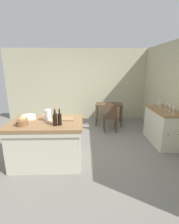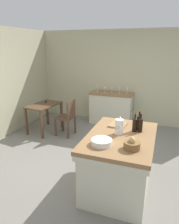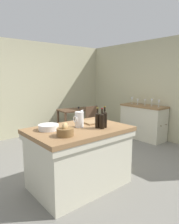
{
  "view_description": "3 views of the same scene",
  "coord_description": "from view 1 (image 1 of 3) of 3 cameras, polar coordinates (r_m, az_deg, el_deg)",
  "views": [
    {
      "loc": [
        0.29,
        -3.59,
        1.91
      ],
      "look_at": [
        0.39,
        0.14,
        0.9
      ],
      "focal_mm": 26.01,
      "sensor_mm": 36.0,
      "label": 1
    },
    {
      "loc": [
        -3.32,
        -1.06,
        2.16
      ],
      "look_at": [
        0.23,
        0.23,
        0.96
      ],
      "focal_mm": 33.28,
      "sensor_mm": 36.0,
      "label": 2
    },
    {
      "loc": [
        -2.21,
        -2.84,
        1.62
      ],
      "look_at": [
        0.39,
        0.29,
        0.93
      ],
      "focal_mm": 32.49,
      "sensor_mm": 36.0,
      "label": 3
    }
  ],
  "objects": [
    {
      "name": "wash_bowl",
      "position": [
        3.59,
        -20.59,
        -1.65
      ],
      "size": [
        0.28,
        0.28,
        0.08
      ],
      "primitive_type": "cylinder",
      "color": "white",
      "rests_on": "island_table"
    },
    {
      "name": "wine_glass_middle",
      "position": [
        4.5,
        25.37,
        2.15
      ],
      "size": [
        0.07,
        0.07,
        0.16
      ],
      "color": "white",
      "rests_on": "side_cabinet"
    },
    {
      "name": "wine_glass_far_right",
      "position": [
        4.86,
        23.1,
        3.46
      ],
      "size": [
        0.07,
        0.07,
        0.18
      ],
      "color": "white",
      "rests_on": "side_cabinet"
    },
    {
      "name": "wine_bottle_dark",
      "position": [
        3.02,
        -10.45,
        -2.21
      ],
      "size": [
        0.07,
        0.07,
        0.32
      ],
      "color": "black",
      "rests_on": "island_table"
    },
    {
      "name": "wine_bottle_amber",
      "position": [
        3.09,
        -11.97,
        -2.03
      ],
      "size": [
        0.07,
        0.07,
        0.3
      ],
      "color": "black",
      "rests_on": "island_table"
    },
    {
      "name": "writing_desk",
      "position": [
        5.6,
        6.84,
        1.68
      ],
      "size": [
        0.97,
        0.67,
        0.78
      ],
      "color": "#513826",
      "rests_on": "ground"
    },
    {
      "name": "side_cabinet",
      "position": [
        4.61,
        23.98,
        -4.62
      ],
      "size": [
        0.52,
        1.21,
        0.9
      ],
      "color": "olive",
      "rests_on": "ground"
    },
    {
      "name": "wine_glass_left",
      "position": [
        4.29,
        26.46,
        1.75
      ],
      "size": [
        0.07,
        0.07,
        0.19
      ],
      "color": "white",
      "rests_on": "side_cabinet"
    },
    {
      "name": "island_table",
      "position": [
        3.47,
        -14.6,
        -9.68
      ],
      "size": [
        1.43,
        0.98,
        0.89
      ],
      "color": "olive",
      "rests_on": "ground"
    },
    {
      "name": "wine_bottle_green",
      "position": [
        3.0,
        -12.09,
        -2.5
      ],
      "size": [
        0.07,
        0.07,
        0.3
      ],
      "color": "black",
      "rests_on": "island_table"
    },
    {
      "name": "pitcher",
      "position": [
        3.31,
        -14.43,
        -1.05
      ],
      "size": [
        0.17,
        0.13,
        0.27
      ],
      "color": "white",
      "rests_on": "island_table"
    },
    {
      "name": "ground_plane",
      "position": [
        4.08,
        -5.53,
        -12.83
      ],
      "size": [
        6.76,
        6.76,
        0.0
      ],
      "primitive_type": "plane",
      "color": "slate"
    },
    {
      "name": "bread_basket",
      "position": [
        3.21,
        -22.59,
        -3.34
      ],
      "size": [
        0.21,
        0.21,
        0.17
      ],
      "color": "brown",
      "rests_on": "island_table"
    },
    {
      "name": "cutting_board",
      "position": [
        3.37,
        -8.12,
        -2.34
      ],
      "size": [
        0.35,
        0.29,
        0.02
      ],
      "primitive_type": "cube",
      "rotation": [
        0.0,
        0.0,
        -0.09
      ],
      "color": "#99754C",
      "rests_on": "island_table"
    },
    {
      "name": "wine_glass_far_left",
      "position": [
        4.1,
        27.49,
        0.96
      ],
      "size": [
        0.07,
        0.07,
        0.18
      ],
      "color": "white",
      "rests_on": "side_cabinet"
    },
    {
      "name": "wall_back",
      "position": [
        6.23,
        -4.23,
        9.51
      ],
      "size": [
        5.32,
        0.12,
        2.6
      ],
      "primitive_type": "cube",
      "color": "#B7B28E",
      "rests_on": "ground"
    },
    {
      "name": "wine_glass_right",
      "position": [
        4.63,
        23.62,
        2.72
      ],
      "size": [
        0.07,
        0.07,
        0.16
      ],
      "color": "white",
      "rests_on": "side_cabinet"
    },
    {
      "name": "wooden_chair",
      "position": [
        4.98,
        7.38,
        -1.47
      ],
      "size": [
        0.43,
        0.43,
        0.91
      ],
      "color": "#513826",
      "rests_on": "ground"
    }
  ]
}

